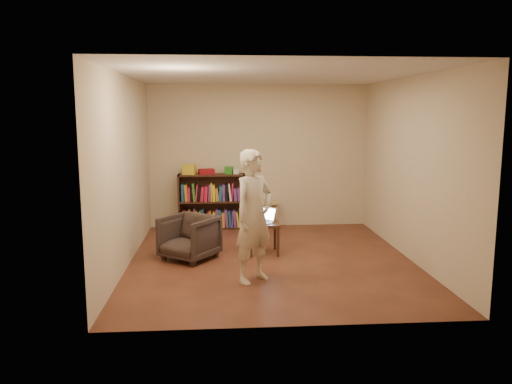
{
  "coord_description": "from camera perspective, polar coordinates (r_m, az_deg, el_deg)",
  "views": [
    {
      "loc": [
        -0.72,
        -6.87,
        2.08
      ],
      "look_at": [
        -0.19,
        0.35,
        0.94
      ],
      "focal_mm": 35.0,
      "sensor_mm": 36.0,
      "label": 1
    }
  ],
  "objects": [
    {
      "name": "floor",
      "position": [
        7.22,
        1.74,
        -7.8
      ],
      "size": [
        4.5,
        4.5,
        0.0
      ],
      "primitive_type": "plane",
      "color": "#432015",
      "rests_on": "ground"
    },
    {
      "name": "wall_right",
      "position": [
        7.43,
        17.33,
        2.52
      ],
      "size": [
        0.0,
        4.5,
        4.5
      ],
      "primitive_type": "plane",
      "rotation": [
        1.57,
        0.0,
        -1.57
      ],
      "color": "#C4B794",
      "rests_on": "floor"
    },
    {
      "name": "box_yellow",
      "position": [
        9.01,
        -7.65,
        2.57
      ],
      "size": [
        0.25,
        0.2,
        0.18
      ],
      "primitive_type": "cube",
      "rotation": [
        0.0,
        0.0,
        -0.21
      ],
      "color": "gold",
      "rests_on": "bookshelf"
    },
    {
      "name": "wall_left",
      "position": [
        7.03,
        -14.65,
        2.29
      ],
      "size": [
        0.0,
        4.5,
        4.5
      ],
      "primitive_type": "plane",
      "rotation": [
        1.57,
        0.0,
        1.57
      ],
      "color": "#C4B794",
      "rests_on": "floor"
    },
    {
      "name": "wall_back",
      "position": [
        9.18,
        0.33,
        4.09
      ],
      "size": [
        4.0,
        0.0,
        4.0
      ],
      "primitive_type": "plane",
      "rotation": [
        1.57,
        0.0,
        0.0
      ],
      "color": "#C4B794",
      "rests_on": "floor"
    },
    {
      "name": "person",
      "position": [
        6.16,
        -0.24,
        -2.8
      ],
      "size": [
        0.71,
        0.7,
        1.65
      ],
      "primitive_type": "imported",
      "rotation": [
        0.0,
        0.0,
        0.73
      ],
      "color": "beige",
      "rests_on": "floor"
    },
    {
      "name": "stool",
      "position": [
        9.1,
        1.46,
        -1.68
      ],
      "size": [
        0.34,
        0.34,
        0.5
      ],
      "color": "tan",
      "rests_on": "floor"
    },
    {
      "name": "ceiling",
      "position": [
        6.93,
        1.85,
        13.26
      ],
      "size": [
        4.5,
        4.5,
        0.0
      ],
      "primitive_type": "plane",
      "color": "silver",
      "rests_on": "wall_back"
    },
    {
      "name": "red_cloth",
      "position": [
        9.04,
        -5.69,
        2.34
      ],
      "size": [
        0.31,
        0.25,
        0.09
      ],
      "primitive_type": "cube",
      "rotation": [
        0.0,
        0.0,
        0.18
      ],
      "color": "maroon",
      "rests_on": "bookshelf"
    },
    {
      "name": "laptop",
      "position": [
        7.46,
        0.93,
        -3.05
      ],
      "size": [
        0.42,
        0.42,
        0.22
      ],
      "rotation": [
        0.0,
        0.0,
        -0.81
      ],
      "color": "#BAB9BE",
      "rests_on": "side_table"
    },
    {
      "name": "box_green",
      "position": [
        9.01,
        -3.13,
        2.49
      ],
      "size": [
        0.16,
        0.16,
        0.13
      ],
      "primitive_type": "cube",
      "rotation": [
        0.0,
        0.0,
        -0.25
      ],
      "color": "#2C7D21",
      "rests_on": "bookshelf"
    },
    {
      "name": "armchair",
      "position": [
        7.26,
        -7.64,
        -5.18
      ],
      "size": [
        0.96,
        0.96,
        0.64
      ],
      "primitive_type": "imported",
      "rotation": [
        0.0,
        0.0,
        -0.63
      ],
      "color": "#332722",
      "rests_on": "floor"
    },
    {
      "name": "box_white",
      "position": [
        9.03,
        -2.28,
        2.34
      ],
      "size": [
        0.1,
        0.1,
        0.08
      ],
      "primitive_type": "cube",
      "rotation": [
        0.0,
        0.0,
        -0.04
      ],
      "color": "white",
      "rests_on": "bookshelf"
    },
    {
      "name": "side_table",
      "position": [
        7.47,
        0.84,
        -4.09
      ],
      "size": [
        0.46,
        0.46,
        0.47
      ],
      "color": "black",
      "rests_on": "floor"
    },
    {
      "name": "bookshelf",
      "position": [
        9.11,
        -5.07,
        -1.44
      ],
      "size": [
        1.2,
        0.3,
        1.0
      ],
      "color": "black",
      "rests_on": "floor"
    }
  ]
}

